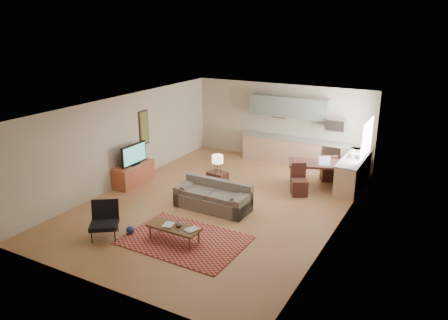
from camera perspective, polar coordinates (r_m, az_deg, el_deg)
The scene contains 25 objects.
room at distance 11.61m, azimuth -0.71°, elevation 0.54°, with size 9.00×9.00×9.00m.
kitchen_counter_back at distance 15.19m, azimuth 10.07°, elevation 1.00°, with size 4.26×0.64×0.92m, color tan, non-canonical shape.
kitchen_counter_right at distance 13.61m, azimuth 16.52°, elevation -1.51°, with size 0.64×2.26×0.92m, color tan, non-canonical shape.
kitchen_range at distance 14.90m, azimuth 14.06°, elevation 0.35°, with size 0.62×0.62×0.90m, color #A5A8AD.
kitchen_microwave at distance 14.64m, azimuth 14.41°, elevation 4.47°, with size 0.62×0.40×0.35m, color #A5A8AD.
upper_cabinets at distance 15.17m, azimuth 8.41°, elevation 6.86°, with size 2.80×0.34×0.70m, color slate.
window_right at distance 13.25m, azimuth 18.19°, elevation 2.73°, with size 0.02×1.40×1.05m, color white.
wall_art_left at distance 14.03m, azimuth -10.39°, elevation 4.18°, with size 0.06×0.42×1.10m, color olive, non-canonical shape.
triptych at distance 15.47m, azimuth 7.17°, elevation 6.38°, with size 1.70×0.04×0.50m, color beige, non-canonical shape.
rug at distance 10.18m, azimuth -5.18°, elevation -10.37°, with size 2.73×1.89×0.02m, color maroon.
sofa at distance 11.58m, azimuth -1.48°, elevation -4.72°, with size 2.10×0.91×0.73m, color #62594E, non-canonical shape.
coffee_table at distance 10.10m, azimuth -6.54°, elevation -9.54°, with size 1.25×0.50×0.38m, color #4B3319, non-canonical shape.
book_a at distance 10.11m, azimuth -7.89°, elevation -8.31°, with size 0.28×0.34×0.03m, color maroon.
book_b at distance 9.90m, azimuth -4.59°, elevation -8.80°, with size 0.33×0.38×0.02m, color navy.
vase at distance 9.96m, azimuth -5.95°, elevation -8.22°, with size 0.17×0.17×0.16m, color black.
armchair at distance 10.47m, azimuth -15.40°, elevation -7.70°, with size 0.72×0.72×0.82m, color black, non-canonical shape.
tv_credenza at distance 13.56m, azimuth -11.69°, elevation -1.83°, with size 0.53×1.38×0.64m, color brown, non-canonical shape.
tv at distance 13.33m, azimuth -11.69°, elevation 0.72°, with size 0.11×1.07×0.64m, color black, non-canonical shape.
console_table at distance 12.58m, azimuth -0.83°, elevation -2.99°, with size 0.56×0.37×0.65m, color #3B1E19, non-canonical shape.
table_lamp at distance 12.38m, azimuth -0.85°, elevation -0.45°, with size 0.32×0.32×0.52m, color beige, non-canonical shape.
dining_table at distance 13.29m, azimuth 11.72°, elevation -1.93°, with size 1.54×0.88×0.78m, color #3B1E19, non-canonical shape.
dining_chair_near at distance 12.61m, azimuth 9.83°, elevation -2.60°, with size 0.43×0.46×0.91m, color #3B1E19, non-canonical shape.
dining_chair_far at distance 13.94m, azimuth 13.46°, elevation -0.87°, with size 0.42×0.44×0.88m, color #3B1E19, non-canonical shape.
laptop at distance 12.95m, azimuth 13.03°, elevation -0.14°, with size 0.33×0.25×0.25m, color #A5A8AD, non-canonical shape.
soap_bottle at distance 13.69m, azimuth 16.54°, elevation 1.05°, with size 0.10×0.11×0.19m, color beige.
Camera 1 is at (5.46, -9.63, 4.85)m, focal length 35.00 mm.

